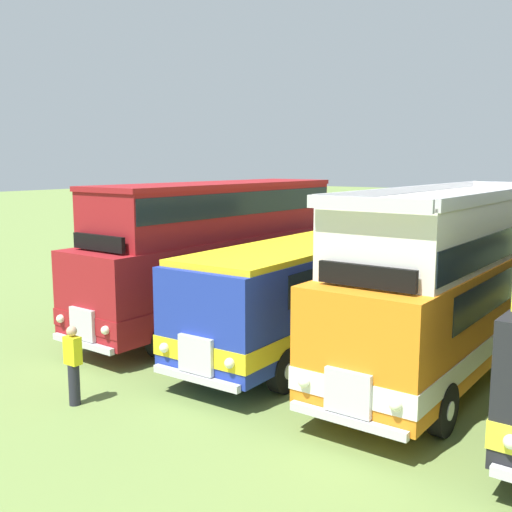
# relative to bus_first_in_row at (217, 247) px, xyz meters

# --- Properties ---
(bus_first_in_row) EXTENTS (2.87, 10.24, 4.49)m
(bus_first_in_row) POSITION_rel_bus_first_in_row_xyz_m (0.00, 0.00, 0.00)
(bus_first_in_row) COLOR maroon
(bus_first_in_row) RESTS_ON ground
(bus_second_in_row) EXTENTS (2.68, 10.44, 2.99)m
(bus_second_in_row) POSITION_rel_bus_first_in_row_xyz_m (3.72, -0.16, -0.72)
(bus_second_in_row) COLOR #1E339E
(bus_second_in_row) RESTS_ON ground
(bus_third_in_row) EXTENTS (2.77, 11.26, 4.52)m
(bus_third_in_row) POSITION_rel_bus_first_in_row_xyz_m (7.44, 0.26, -0.11)
(bus_third_in_row) COLOR orange
(bus_third_in_row) RESTS_ON ground
(marshal_person) EXTENTS (0.36, 0.24, 1.73)m
(marshal_person) POSITION_rel_bus_first_in_row_xyz_m (1.64, -6.87, -1.58)
(marshal_person) COLOR #23232D
(marshal_person) RESTS_ON ground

